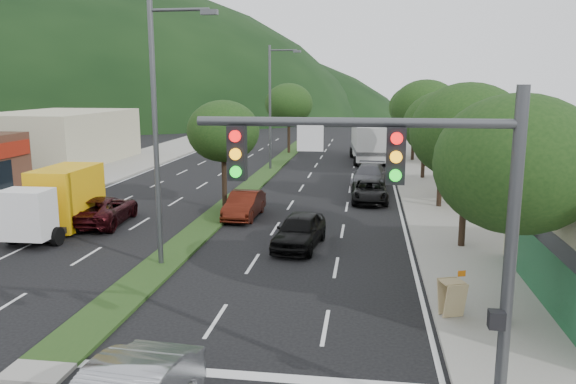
# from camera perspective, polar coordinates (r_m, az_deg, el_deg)

# --- Properties ---
(ground) EXTENTS (160.00, 160.00, 0.00)m
(ground) POSITION_cam_1_polar(r_m,az_deg,el_deg) (16.07, -23.22, -15.87)
(ground) COLOR black
(ground) RESTS_ON ground
(sidewalk_right) EXTENTS (5.00, 90.00, 0.15)m
(sidewalk_right) POSITION_cam_1_polar(r_m,az_deg,el_deg) (38.05, 14.91, 0.09)
(sidewalk_right) COLOR gray
(sidewalk_right) RESTS_ON ground
(sidewalk_left) EXTENTS (6.00, 90.00, 0.15)m
(sidewalk_left) POSITION_cam_1_polar(r_m,az_deg,el_deg) (43.15, -20.99, 0.98)
(sidewalk_left) COLOR gray
(sidewalk_left) RESTS_ON ground
(median) EXTENTS (1.60, 56.00, 0.12)m
(median) POSITION_cam_1_polar(r_m,az_deg,el_deg) (41.47, -2.99, 1.30)
(median) COLOR #1E3C15
(median) RESTS_ON ground
(traffic_signal) EXTENTS (6.12, 0.40, 7.00)m
(traffic_signal) POSITION_cam_1_polar(r_m,az_deg,el_deg) (10.91, 13.97, -1.92)
(traffic_signal) COLOR #47494C
(traffic_signal) RESTS_ON ground
(gas_canopy) EXTENTS (12.20, 8.20, 5.25)m
(gas_canopy) POSITION_cam_1_polar(r_m,az_deg,el_deg) (35.97, 26.23, 6.08)
(gas_canopy) COLOR silver
(gas_canopy) RESTS_ON ground
(bldg_left_far) EXTENTS (9.00, 14.00, 4.60)m
(bldg_left_far) POSITION_cam_1_polar(r_m,az_deg,el_deg) (53.59, -22.16, 5.12)
(bldg_left_far) COLOR beige
(bldg_left_far) RESTS_ON ground
(bldg_right_far) EXTENTS (10.00, 16.00, 5.20)m
(bldg_right_far) POSITION_cam_1_polar(r_m,az_deg,el_deg) (57.48, 19.82, 5.92)
(bldg_right_far) COLOR beige
(bldg_right_far) RESTS_ON ground
(tree_r_a) EXTENTS (4.60, 4.60, 6.63)m
(tree_r_a) POSITION_cam_1_polar(r_m,az_deg,el_deg) (16.78, 22.25, 2.63)
(tree_r_a) COLOR black
(tree_r_a) RESTS_ON sidewalk_right
(tree_r_b) EXTENTS (4.80, 4.80, 6.94)m
(tree_r_b) POSITION_cam_1_polar(r_m,az_deg,el_deg) (24.55, 17.81, 5.83)
(tree_r_b) COLOR black
(tree_r_b) RESTS_ON sidewalk_right
(tree_r_c) EXTENTS (4.40, 4.40, 6.48)m
(tree_r_c) POSITION_cam_1_polar(r_m,az_deg,el_deg) (32.46, 15.46, 6.57)
(tree_r_c) COLOR black
(tree_r_c) RESTS_ON sidewalk_right
(tree_r_d) EXTENTS (5.00, 5.00, 7.17)m
(tree_r_d) POSITION_cam_1_polar(r_m,az_deg,el_deg) (42.36, 13.80, 8.18)
(tree_r_d) COLOR black
(tree_r_d) RESTS_ON sidewalk_right
(tree_r_e) EXTENTS (4.60, 4.60, 6.71)m
(tree_r_e) POSITION_cam_1_polar(r_m,az_deg,el_deg) (52.33, 12.72, 8.38)
(tree_r_e) COLOR black
(tree_r_e) RESTS_ON sidewalk_right
(tree_med_near) EXTENTS (4.00, 4.00, 6.02)m
(tree_med_near) POSITION_cam_1_polar(r_m,az_deg,el_deg) (31.24, -6.59, 6.15)
(tree_med_near) COLOR black
(tree_med_near) RESTS_ON median
(tree_med_far) EXTENTS (4.80, 4.80, 6.94)m
(tree_med_far) POSITION_cam_1_polar(r_m,az_deg,el_deg) (56.71, 0.08, 8.94)
(tree_med_far) COLOR black
(tree_med_far) RESTS_ON median
(streetlight_near) EXTENTS (2.60, 0.25, 10.00)m
(streetlight_near) POSITION_cam_1_polar(r_m,az_deg,el_deg) (21.58, -12.86, 6.89)
(streetlight_near) COLOR #47494C
(streetlight_near) RESTS_ON ground
(streetlight_mid) EXTENTS (2.60, 0.25, 10.00)m
(streetlight_mid) POSITION_cam_1_polar(r_m,az_deg,el_deg) (45.79, -1.59, 9.18)
(streetlight_mid) COLOR #47494C
(streetlight_mid) RESTS_ON ground
(suv_maroon) EXTENTS (2.83, 5.33, 1.43)m
(suv_maroon) POSITION_cam_1_polar(r_m,az_deg,el_deg) (29.90, -18.27, -1.76)
(suv_maroon) COLOR black
(suv_maroon) RESTS_ON ground
(car_queue_a) EXTENTS (2.27, 4.54, 1.48)m
(car_queue_a) POSITION_cam_1_polar(r_m,az_deg,el_deg) (24.39, 1.17, -3.94)
(car_queue_a) COLOR black
(car_queue_a) RESTS_ON ground
(car_queue_b) EXTENTS (2.58, 5.48, 1.55)m
(car_queue_b) POSITION_cam_1_polar(r_m,az_deg,el_deg) (38.90, 8.24, 1.62)
(car_queue_b) COLOR #4D4D52
(car_queue_b) RESTS_ON ground
(car_queue_c) EXTENTS (1.59, 4.27, 1.39)m
(car_queue_c) POSITION_cam_1_polar(r_m,az_deg,el_deg) (29.78, -4.48, -1.31)
(car_queue_c) COLOR #46150B
(car_queue_c) RESTS_ON ground
(car_queue_d) EXTENTS (2.21, 4.62, 1.27)m
(car_queue_d) POSITION_cam_1_polar(r_m,az_deg,el_deg) (34.00, 8.28, 0.04)
(car_queue_d) COLOR black
(car_queue_d) RESTS_ON ground
(box_truck) EXTENTS (2.51, 6.16, 3.01)m
(box_truck) POSITION_cam_1_polar(r_m,az_deg,el_deg) (28.94, -22.19, -0.99)
(box_truck) COLOR white
(box_truck) RESTS_ON ground
(motorhome) EXTENTS (3.41, 9.02, 3.39)m
(motorhome) POSITION_cam_1_polar(r_m,az_deg,el_deg) (51.79, 8.08, 5.09)
(motorhome) COLOR beige
(motorhome) RESTS_ON ground
(a_frame_sign) EXTENTS (0.87, 0.93, 1.48)m
(a_frame_sign) POSITION_cam_1_polar(r_m,az_deg,el_deg) (17.73, 16.31, -9.99)
(a_frame_sign) COLOR tan
(a_frame_sign) RESTS_ON sidewalk_right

